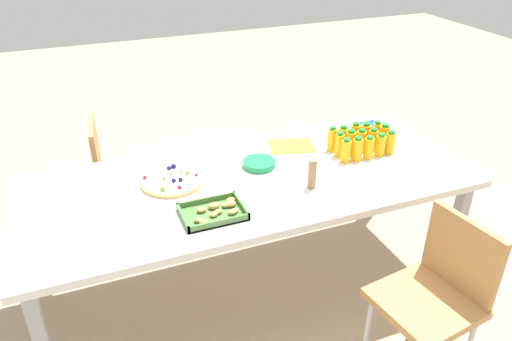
# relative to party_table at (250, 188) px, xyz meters

# --- Properties ---
(ground_plane) EXTENTS (12.00, 12.00, 0.00)m
(ground_plane) POSITION_rel_party_table_xyz_m (0.00, 0.00, -0.68)
(ground_plane) COLOR tan
(party_table) EXTENTS (2.35, 0.97, 0.73)m
(party_table) POSITION_rel_party_table_xyz_m (0.00, 0.00, 0.00)
(party_table) COLOR silver
(party_table) RESTS_ON ground_plane
(chair_far_left) EXTENTS (0.45, 0.45, 0.83)m
(chair_far_left) POSITION_rel_party_table_xyz_m (-0.57, 0.85, -0.18)
(chair_far_left) COLOR #B7844C
(chair_far_left) RESTS_ON ground_plane
(chair_near_right) EXTENTS (0.44, 0.44, 0.83)m
(chair_near_right) POSITION_rel_party_table_xyz_m (0.60, -0.80, -0.18)
(chair_near_right) COLOR #B7844C
(chair_near_right) RESTS_ON ground_plane
(juice_bottle_0) EXTENTS (0.05, 0.05, 0.14)m
(juice_bottle_0) POSITION_rel_party_table_xyz_m (-0.86, -0.13, 0.12)
(juice_bottle_0) COLOR #FAAB14
(juice_bottle_0) RESTS_ON party_table
(juice_bottle_1) EXTENTS (0.06, 0.06, 0.14)m
(juice_bottle_1) POSITION_rel_party_table_xyz_m (-0.78, -0.12, 0.12)
(juice_bottle_1) COLOR #F9AE14
(juice_bottle_1) RESTS_ON party_table
(juice_bottle_2) EXTENTS (0.06, 0.06, 0.15)m
(juice_bottle_2) POSITION_rel_party_table_xyz_m (-0.72, -0.14, 0.13)
(juice_bottle_2) COLOR #F9AC14
(juice_bottle_2) RESTS_ON party_table
(juice_bottle_3) EXTENTS (0.06, 0.06, 0.15)m
(juice_bottle_3) POSITION_rel_party_table_xyz_m (-0.63, -0.13, 0.13)
(juice_bottle_3) COLOR #FBAA14
(juice_bottle_3) RESTS_ON party_table
(juice_bottle_4) EXTENTS (0.05, 0.05, 0.15)m
(juice_bottle_4) POSITION_rel_party_table_xyz_m (-0.56, -0.13, 0.13)
(juice_bottle_4) COLOR #F8AE14
(juice_bottle_4) RESTS_ON party_table
(juice_bottle_5) EXTENTS (0.06, 0.06, 0.15)m
(juice_bottle_5) POSITION_rel_party_table_xyz_m (-0.87, -0.06, 0.13)
(juice_bottle_5) COLOR #FBAE14
(juice_bottle_5) RESTS_ON party_table
(juice_bottle_6) EXTENTS (0.05, 0.05, 0.14)m
(juice_bottle_6) POSITION_rel_party_table_xyz_m (-0.78, -0.05, 0.12)
(juice_bottle_6) COLOR #FBAC14
(juice_bottle_6) RESTS_ON party_table
(juice_bottle_7) EXTENTS (0.05, 0.05, 0.14)m
(juice_bottle_7) POSITION_rel_party_table_xyz_m (-0.71, -0.06, 0.12)
(juice_bottle_7) COLOR #FAAB14
(juice_bottle_7) RESTS_ON party_table
(juice_bottle_8) EXTENTS (0.06, 0.06, 0.15)m
(juice_bottle_8) POSITION_rel_party_table_xyz_m (-0.64, -0.06, 0.13)
(juice_bottle_8) COLOR #FAAB14
(juice_bottle_8) RESTS_ON party_table
(juice_bottle_9) EXTENTS (0.05, 0.05, 0.15)m
(juice_bottle_9) POSITION_rel_party_table_xyz_m (-0.57, -0.06, 0.13)
(juice_bottle_9) COLOR #F9AF14
(juice_bottle_9) RESTS_ON party_table
(juice_bottle_10) EXTENTS (0.06, 0.06, 0.14)m
(juice_bottle_10) POSITION_rel_party_table_xyz_m (-0.86, 0.02, 0.12)
(juice_bottle_10) COLOR #F9AC14
(juice_bottle_10) RESTS_ON party_table
(juice_bottle_11) EXTENTS (0.06, 0.06, 0.13)m
(juice_bottle_11) POSITION_rel_party_table_xyz_m (-0.79, 0.02, 0.12)
(juice_bottle_11) COLOR #FAAE14
(juice_bottle_11) RESTS_ON party_table
(juice_bottle_12) EXTENTS (0.05, 0.05, 0.14)m
(juice_bottle_12) POSITION_rel_party_table_xyz_m (-0.71, 0.03, 0.12)
(juice_bottle_12) COLOR #F8AE14
(juice_bottle_12) RESTS_ON party_table
(juice_bottle_13) EXTENTS (0.06, 0.06, 0.14)m
(juice_bottle_13) POSITION_rel_party_table_xyz_m (-0.64, 0.02, 0.12)
(juice_bottle_13) COLOR #FAAF14
(juice_bottle_13) RESTS_ON party_table
(juice_bottle_14) EXTENTS (0.05, 0.05, 0.14)m
(juice_bottle_14) POSITION_rel_party_table_xyz_m (-0.56, 0.02, 0.12)
(juice_bottle_14) COLOR #F8AF14
(juice_bottle_14) RESTS_ON party_table
(fruit_pizza) EXTENTS (0.33, 0.33, 0.05)m
(fruit_pizza) POSITION_rel_party_table_xyz_m (0.38, -0.11, 0.07)
(fruit_pizza) COLOR tan
(fruit_pizza) RESTS_ON party_table
(snack_tray) EXTENTS (0.29, 0.21, 0.04)m
(snack_tray) POSITION_rel_party_table_xyz_m (0.27, 0.25, 0.07)
(snack_tray) COLOR #477238
(snack_tray) RESTS_ON party_table
(plate_stack) EXTENTS (0.18, 0.18, 0.03)m
(plate_stack) POSITION_rel_party_table_xyz_m (-0.10, -0.11, 0.07)
(plate_stack) COLOR #1E8C4C
(plate_stack) RESTS_ON party_table
(napkin_stack) EXTENTS (0.15, 0.15, 0.01)m
(napkin_stack) POSITION_rel_party_table_xyz_m (-0.95, -0.33, 0.06)
(napkin_stack) COLOR #194CA5
(napkin_stack) RESTS_ON party_table
(cardboard_tube) EXTENTS (0.04, 0.04, 0.16)m
(cardboard_tube) POSITION_rel_party_table_xyz_m (-0.26, 0.20, 0.14)
(cardboard_tube) COLOR #9E7A56
(cardboard_tube) RESTS_ON party_table
(paper_folder) EXTENTS (0.30, 0.26, 0.01)m
(paper_folder) POSITION_rel_party_table_xyz_m (-0.37, -0.27, 0.06)
(paper_folder) COLOR yellow
(paper_folder) RESTS_ON party_table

